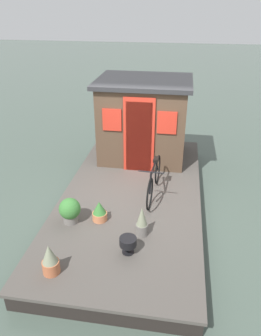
{
  "coord_description": "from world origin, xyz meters",
  "views": [
    {
      "loc": [
        -5.87,
        -0.91,
        4.11
      ],
      "look_at": [
        -0.2,
        0.0,
        1.09
      ],
      "focal_mm": 34.72,
      "sensor_mm": 36.0,
      "label": 1
    }
  ],
  "objects_px": {
    "potted_plant_ivy": "(50,260)",
    "charcoal_grill": "(128,242)",
    "potted_plant_mint": "(70,210)",
    "bicycle": "(154,179)",
    "potted_plant_fern": "(142,222)",
    "potted_plant_lavender": "(100,211)",
    "houseboat_cabin": "(144,119)"
  },
  "relations": [
    {
      "from": "potted_plant_mint",
      "to": "potted_plant_ivy",
      "type": "height_order",
      "value": "potted_plant_ivy"
    },
    {
      "from": "potted_plant_mint",
      "to": "potted_plant_lavender",
      "type": "relative_size",
      "value": 1.23
    },
    {
      "from": "houseboat_cabin",
      "to": "potted_plant_mint",
      "type": "relative_size",
      "value": 4.64
    },
    {
      "from": "houseboat_cabin",
      "to": "potted_plant_lavender",
      "type": "relative_size",
      "value": 5.7
    },
    {
      "from": "potted_plant_mint",
      "to": "potted_plant_lavender",
      "type": "height_order",
      "value": "potted_plant_mint"
    },
    {
      "from": "houseboat_cabin",
      "to": "potted_plant_mint",
      "type": "distance_m",
      "value": 3.31
    },
    {
      "from": "potted_plant_mint",
      "to": "potted_plant_ivy",
      "type": "xyz_separation_m",
      "value": [
        -1.26,
        -0.11,
        -0.01
      ]
    },
    {
      "from": "potted_plant_lavender",
      "to": "charcoal_grill",
      "type": "bearing_deg",
      "value": -139.74
    },
    {
      "from": "houseboat_cabin",
      "to": "bicycle",
      "type": "relative_size",
      "value": 1.35
    },
    {
      "from": "houseboat_cabin",
      "to": "charcoal_grill",
      "type": "distance_m",
      "value": 3.82
    },
    {
      "from": "potted_plant_lavender",
      "to": "potted_plant_fern",
      "type": "xyz_separation_m",
      "value": [
        -0.3,
        -0.83,
        0.08
      ]
    },
    {
      "from": "potted_plant_lavender",
      "to": "potted_plant_ivy",
      "type": "height_order",
      "value": "potted_plant_ivy"
    },
    {
      "from": "potted_plant_ivy",
      "to": "potted_plant_fern",
      "type": "xyz_separation_m",
      "value": [
        1.1,
        -1.24,
        0.03
      ]
    },
    {
      "from": "houseboat_cabin",
      "to": "charcoal_grill",
      "type": "height_order",
      "value": "houseboat_cabin"
    },
    {
      "from": "bicycle",
      "to": "potted_plant_lavender",
      "type": "distance_m",
      "value": 1.41
    },
    {
      "from": "houseboat_cabin",
      "to": "bicycle",
      "type": "height_order",
      "value": "houseboat_cabin"
    },
    {
      "from": "potted_plant_mint",
      "to": "charcoal_grill",
      "type": "relative_size",
      "value": 1.67
    },
    {
      "from": "potted_plant_ivy",
      "to": "charcoal_grill",
      "type": "bearing_deg",
      "value": -60.38
    },
    {
      "from": "houseboat_cabin",
      "to": "potted_plant_lavender",
      "type": "xyz_separation_m",
      "value": [
        -2.93,
        0.45,
        -0.82
      ]
    },
    {
      "from": "bicycle",
      "to": "potted_plant_lavender",
      "type": "relative_size",
      "value": 4.22
    },
    {
      "from": "bicycle",
      "to": "potted_plant_mint",
      "type": "height_order",
      "value": "bicycle"
    },
    {
      "from": "bicycle",
      "to": "charcoal_grill",
      "type": "xyz_separation_m",
      "value": [
        -1.85,
        0.24,
        -0.16
      ]
    },
    {
      "from": "potted_plant_lavender",
      "to": "potted_plant_fern",
      "type": "distance_m",
      "value": 0.89
    },
    {
      "from": "potted_plant_mint",
      "to": "potted_plant_ivy",
      "type": "distance_m",
      "value": 1.27
    },
    {
      "from": "potted_plant_ivy",
      "to": "bicycle",
      "type": "bearing_deg",
      "value": -28.18
    },
    {
      "from": "potted_plant_fern",
      "to": "charcoal_grill",
      "type": "bearing_deg",
      "value": 161.59
    },
    {
      "from": "charcoal_grill",
      "to": "potted_plant_lavender",
      "type": "bearing_deg",
      "value": 40.26
    },
    {
      "from": "houseboat_cabin",
      "to": "potted_plant_ivy",
      "type": "distance_m",
      "value": 4.49
    },
    {
      "from": "bicycle",
      "to": "potted_plant_lavender",
      "type": "bearing_deg",
      "value": 139.3
    },
    {
      "from": "houseboat_cabin",
      "to": "bicycle",
      "type": "xyz_separation_m",
      "value": [
        -1.87,
        -0.46,
        -0.65
      ]
    },
    {
      "from": "potted_plant_lavender",
      "to": "potted_plant_ivy",
      "type": "xyz_separation_m",
      "value": [
        -1.41,
        0.41,
        0.06
      ]
    },
    {
      "from": "potted_plant_mint",
      "to": "potted_plant_fern",
      "type": "xyz_separation_m",
      "value": [
        -0.16,
        -1.35,
        0.01
      ]
    }
  ]
}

